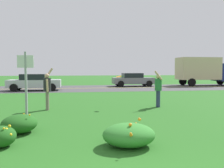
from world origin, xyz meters
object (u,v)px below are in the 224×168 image
object	(u,v)px
sign_post_near_path	(26,79)
car_silver_center_left	(34,82)
frisbee_orange	(119,77)
car_gray_center_right	(133,80)
box_truck_navy	(205,70)
person_catcher_green_shirt	(158,88)
person_thrower_dark_shirt	(47,88)

from	to	relation	value
sign_post_near_path	car_silver_center_left	world-z (taller)	sign_post_near_path
frisbee_orange	sign_post_near_path	bearing A→B (deg)	-146.85
car_gray_center_right	sign_post_near_path	bearing A→B (deg)	-115.67
car_gray_center_right	box_truck_navy	bearing A→B (deg)	-0.00
person_catcher_green_shirt	box_truck_navy	distance (m)	18.13
frisbee_orange	car_gray_center_right	distance (m)	15.09
person_thrower_dark_shirt	car_silver_center_left	bearing A→B (deg)	101.63
person_thrower_dark_shirt	sign_post_near_path	bearing A→B (deg)	-101.36
person_catcher_green_shirt	box_truck_navy	world-z (taller)	box_truck_navy
box_truck_navy	car_gray_center_right	bearing A→B (deg)	180.00
person_thrower_dark_shirt	frisbee_orange	distance (m)	3.38
sign_post_near_path	person_thrower_dark_shirt	world-z (taller)	sign_post_near_path
person_catcher_green_shirt	frisbee_orange	size ratio (longest dim) A/B	6.90
person_catcher_green_shirt	car_gray_center_right	world-z (taller)	person_catcher_green_shirt
car_silver_center_left	sign_post_near_path	bearing A→B (deg)	-82.54
car_silver_center_left	box_truck_navy	size ratio (longest dim) A/B	0.67
box_truck_navy	sign_post_near_path	bearing A→B (deg)	-134.56
person_catcher_green_shirt	car_silver_center_left	size ratio (longest dim) A/B	0.40
box_truck_navy	car_silver_center_left	bearing A→B (deg)	-168.28
frisbee_orange	person_catcher_green_shirt	bearing A→B (deg)	-1.41
sign_post_near_path	person_catcher_green_shirt	size ratio (longest dim) A/B	1.38
frisbee_orange	car_gray_center_right	bearing A→B (deg)	73.37
person_catcher_green_shirt	car_gray_center_right	bearing A→B (deg)	80.82
frisbee_orange	person_thrower_dark_shirt	bearing A→B (deg)	-178.53
frisbee_orange	car_silver_center_left	xyz separation A→B (m)	(-5.55, 10.62, -0.77)
person_thrower_dark_shirt	frisbee_orange	bearing A→B (deg)	1.47
sign_post_near_path	box_truck_navy	size ratio (longest dim) A/B	0.37
person_thrower_dark_shirt	box_truck_navy	distance (m)	21.76
car_silver_center_left	box_truck_navy	distance (m)	18.82
car_silver_center_left	box_truck_navy	world-z (taller)	box_truck_navy
person_catcher_green_shirt	car_silver_center_left	distance (m)	13.05
person_catcher_green_shirt	car_silver_center_left	world-z (taller)	person_catcher_green_shirt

